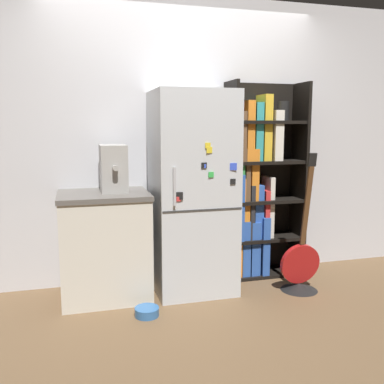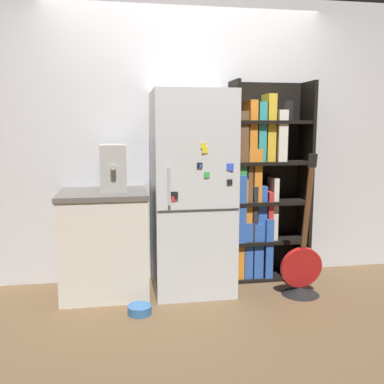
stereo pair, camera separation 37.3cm
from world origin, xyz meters
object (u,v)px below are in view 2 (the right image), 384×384
(pet_bowl, at_px, (140,309))
(refrigerator, at_px, (192,192))
(espresso_machine, at_px, (114,167))
(guitar, at_px, (301,275))
(bookshelf, at_px, (260,189))

(pet_bowl, bearing_deg, refrigerator, 43.88)
(espresso_machine, bearing_deg, guitar, -13.66)
(guitar, bearing_deg, espresso_machine, 166.34)
(guitar, relative_size, pet_bowl, 6.48)
(bookshelf, xyz_separation_m, guitar, (0.22, -0.50, -0.68))
(bookshelf, xyz_separation_m, espresso_machine, (-1.34, -0.11, 0.24))
(refrigerator, relative_size, bookshelf, 0.94)
(pet_bowl, bearing_deg, bookshelf, 29.21)
(guitar, distance_m, pet_bowl, 1.40)
(refrigerator, distance_m, guitar, 1.18)
(refrigerator, bearing_deg, espresso_machine, 174.28)
(espresso_machine, xyz_separation_m, pet_bowl, (0.18, -0.54, -1.05))
(espresso_machine, bearing_deg, pet_bowl, -71.79)
(bookshelf, relative_size, espresso_machine, 4.72)
(refrigerator, xyz_separation_m, bookshelf, (0.68, 0.18, -0.01))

